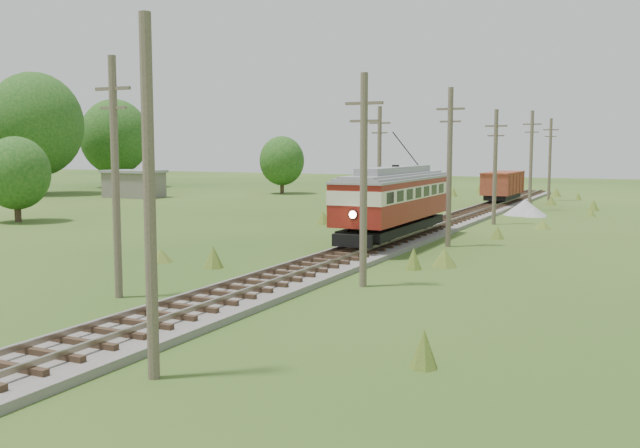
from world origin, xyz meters
The scene contains 17 objects.
railbed_main centered at (0.00, 34.00, 0.19)m, with size 3.60×96.00×0.57m.
streetcar centered at (0.00, 30.95, 2.75)m, with size 3.19×13.16×5.99m.
gondola centered at (0.00, 61.89, 2.03)m, with size 2.74×8.20×2.71m.
gravel_pile centered at (3.93, 52.23, 0.62)m, with size 3.67×3.89×1.33m.
utility_pole_r_1 centered at (3.10, 5.00, 4.40)m, with size 0.30×0.30×8.80m.
utility_pole_r_2 centered at (3.30, 18.00, 4.42)m, with size 1.60×0.30×8.60m.
utility_pole_r_3 centered at (3.20, 31.00, 4.63)m, with size 1.60×0.30×9.00m.
utility_pole_r_4 centered at (3.00, 44.00, 4.32)m, with size 1.60×0.30×8.40m.
utility_pole_r_5 centered at (3.40, 57.00, 4.58)m, with size 1.60×0.30×8.90m.
utility_pole_r_6 centered at (3.20, 70.00, 4.47)m, with size 1.60×0.30×8.70m.
utility_pole_l_a centered at (-4.20, 12.00, 4.63)m, with size 1.60×0.30×9.00m.
utility_pole_l_b centered at (-4.50, 40.00, 4.42)m, with size 1.60×0.30×8.60m.
tree_left_4 centered at (-54.00, 54.00, 8.37)m, with size 11.34×11.34×14.61m.
tree_left_5 centered at (-56.00, 70.00, 7.12)m, with size 9.66×9.66×12.44m.
tree_mid_a centered at (-28.00, 68.00, 4.02)m, with size 5.46×5.46×7.03m.
tree_mid_c centered at (-30.00, 30.00, 3.71)m, with size 5.04×5.04×6.49m.
shed centered at (-40.00, 55.00, 1.57)m, with size 6.40×4.40×3.10m.
Camera 1 is at (14.18, -8.53, 5.65)m, focal length 40.00 mm.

